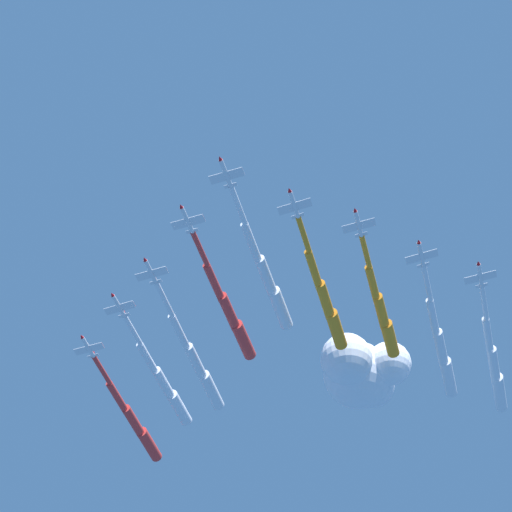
{
  "coord_description": "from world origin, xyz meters",
  "views": [
    {
      "loc": [
        -165.38,
        -71.88,
        -4.25
      ],
      "look_at": [
        0.0,
        0.0,
        172.95
      ],
      "focal_mm": 69.5,
      "sensor_mm": 36.0,
      "label": 1
    }
  ],
  "objects_px": {
    "jet_starboard_inner": "(230,313)",
    "jet_port_mid": "(382,312)",
    "jet_starboard_mid": "(197,364)",
    "jet_starboard_outer": "(165,385)",
    "jet_trail_port": "(494,366)",
    "jet_trail_starboard": "(135,422)",
    "jet_port_outer": "(441,349)",
    "jet_port_inner": "(326,301)",
    "jet_lead": "(267,278)"
  },
  "relations": [
    {
      "from": "jet_port_inner",
      "to": "jet_lead",
      "type": "bearing_deg",
      "value": 137.81
    },
    {
      "from": "jet_lead",
      "to": "jet_port_inner",
      "type": "distance_m",
      "value": 17.38
    },
    {
      "from": "jet_starboard_mid",
      "to": "jet_trail_starboard",
      "type": "bearing_deg",
      "value": 58.55
    },
    {
      "from": "jet_port_mid",
      "to": "jet_trail_starboard",
      "type": "distance_m",
      "value": 86.21
    },
    {
      "from": "jet_port_inner",
      "to": "jet_trail_port",
      "type": "relative_size",
      "value": 0.93
    },
    {
      "from": "jet_port_inner",
      "to": "jet_port_mid",
      "type": "bearing_deg",
      "value": -43.22
    },
    {
      "from": "jet_starboard_mid",
      "to": "jet_trail_port",
      "type": "relative_size",
      "value": 1.0
    },
    {
      "from": "jet_lead",
      "to": "jet_port_inner",
      "type": "relative_size",
      "value": 1.03
    },
    {
      "from": "jet_lead",
      "to": "jet_port_mid",
      "type": "relative_size",
      "value": 1.08
    },
    {
      "from": "jet_starboard_inner",
      "to": "jet_port_mid",
      "type": "height_order",
      "value": "jet_starboard_inner"
    },
    {
      "from": "jet_trail_port",
      "to": "jet_trail_starboard",
      "type": "height_order",
      "value": "jet_trail_port"
    },
    {
      "from": "jet_port_mid",
      "to": "jet_starboard_mid",
      "type": "height_order",
      "value": "jet_port_mid"
    },
    {
      "from": "jet_trail_port",
      "to": "jet_starboard_outer",
      "type": "bearing_deg",
      "value": 107.44
    },
    {
      "from": "jet_starboard_mid",
      "to": "jet_trail_port",
      "type": "distance_m",
      "value": 85.4
    },
    {
      "from": "jet_lead",
      "to": "jet_trail_port",
      "type": "bearing_deg",
      "value": -38.5
    },
    {
      "from": "jet_port_mid",
      "to": "jet_starboard_outer",
      "type": "xyz_separation_m",
      "value": [
        4.01,
        68.76,
        -1.19
      ]
    },
    {
      "from": "jet_starboard_inner",
      "to": "jet_starboard_mid",
      "type": "distance_m",
      "value": 21.09
    },
    {
      "from": "jet_port_mid",
      "to": "jet_trail_port",
      "type": "distance_m",
      "value": 40.03
    },
    {
      "from": "jet_port_inner",
      "to": "jet_port_mid",
      "type": "height_order",
      "value": "jet_port_mid"
    },
    {
      "from": "jet_port_outer",
      "to": "jet_trail_port",
      "type": "xyz_separation_m",
      "value": [
        14.01,
        -11.75,
        0.56
      ]
    },
    {
      "from": "jet_starboard_mid",
      "to": "jet_starboard_inner",
      "type": "bearing_deg",
      "value": -128.85
    },
    {
      "from": "jet_lead",
      "to": "jet_trail_starboard",
      "type": "bearing_deg",
      "value": 56.57
    },
    {
      "from": "jet_port_outer",
      "to": "jet_trail_starboard",
      "type": "relative_size",
      "value": 1.04
    },
    {
      "from": "jet_port_inner",
      "to": "jet_starboard_outer",
      "type": "xyz_separation_m",
      "value": [
        16.53,
        57.0,
        0.78
      ]
    },
    {
      "from": "jet_starboard_inner",
      "to": "jet_trail_starboard",
      "type": "xyz_separation_m",
      "value": [
        31.58,
        46.49,
        -2.93
      ]
    },
    {
      "from": "jet_trail_port",
      "to": "jet_lead",
      "type": "bearing_deg",
      "value": 141.5
    },
    {
      "from": "jet_port_outer",
      "to": "jet_trail_starboard",
      "type": "xyz_separation_m",
      "value": [
        -3.55,
        95.91,
        -0.18
      ]
    },
    {
      "from": "jet_port_inner",
      "to": "jet_port_outer",
      "type": "height_order",
      "value": "jet_port_inner"
    },
    {
      "from": "jet_lead",
      "to": "jet_port_mid",
      "type": "height_order",
      "value": "jet_port_mid"
    },
    {
      "from": "jet_starboard_mid",
      "to": "jet_port_outer",
      "type": "bearing_deg",
      "value": -71.44
    },
    {
      "from": "jet_port_inner",
      "to": "jet_trail_port",
      "type": "height_order",
      "value": "jet_port_inner"
    },
    {
      "from": "jet_lead",
      "to": "jet_trail_starboard",
      "type": "relative_size",
      "value": 1.0
    },
    {
      "from": "jet_starboard_outer",
      "to": "jet_trail_port",
      "type": "relative_size",
      "value": 0.94
    },
    {
      "from": "jet_lead",
      "to": "jet_starboard_mid",
      "type": "xyz_separation_m",
      "value": [
        22.06,
        31.19,
        -2.9
      ]
    },
    {
      "from": "jet_port_outer",
      "to": "jet_starboard_outer",
      "type": "distance_m",
      "value": 81.23
    },
    {
      "from": "jet_lead",
      "to": "jet_starboard_mid",
      "type": "height_order",
      "value": "jet_lead"
    },
    {
      "from": "jet_trail_starboard",
      "to": "jet_starboard_inner",
      "type": "bearing_deg",
      "value": -124.19
    },
    {
      "from": "jet_starboard_outer",
      "to": "jet_trail_port",
      "type": "xyz_separation_m",
      "value": [
        28.77,
        -91.62,
        -0.95
      ]
    },
    {
      "from": "jet_starboard_inner",
      "to": "jet_port_mid",
      "type": "relative_size",
      "value": 1.05
    },
    {
      "from": "jet_port_mid",
      "to": "jet_trail_starboard",
      "type": "height_order",
      "value": "jet_port_mid"
    },
    {
      "from": "jet_port_mid",
      "to": "jet_lead",
      "type": "bearing_deg",
      "value": 137.3
    },
    {
      "from": "jet_port_inner",
      "to": "jet_starboard_mid",
      "type": "height_order",
      "value": "jet_port_inner"
    },
    {
      "from": "jet_trail_port",
      "to": "jet_port_inner",
      "type": "bearing_deg",
      "value": 142.61
    },
    {
      "from": "jet_port_inner",
      "to": "jet_trail_starboard",
      "type": "xyz_separation_m",
      "value": [
        27.75,
        73.05,
        -0.92
      ]
    },
    {
      "from": "jet_starboard_inner",
      "to": "jet_trail_starboard",
      "type": "relative_size",
      "value": 0.97
    },
    {
      "from": "jet_starboard_mid",
      "to": "jet_starboard_outer",
      "type": "relative_size",
      "value": 1.07
    },
    {
      "from": "jet_port_mid",
      "to": "jet_starboard_mid",
      "type": "distance_m",
      "value": 54.74
    },
    {
      "from": "jet_starboard_inner",
      "to": "jet_trail_port",
      "type": "height_order",
      "value": "jet_starboard_inner"
    },
    {
      "from": "jet_starboard_inner",
      "to": "jet_port_mid",
      "type": "bearing_deg",
      "value": -66.9
    },
    {
      "from": "jet_lead",
      "to": "jet_trail_starboard",
      "type": "xyz_separation_m",
      "value": [
        40.56,
        61.44,
        -2.7
      ]
    }
  ]
}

